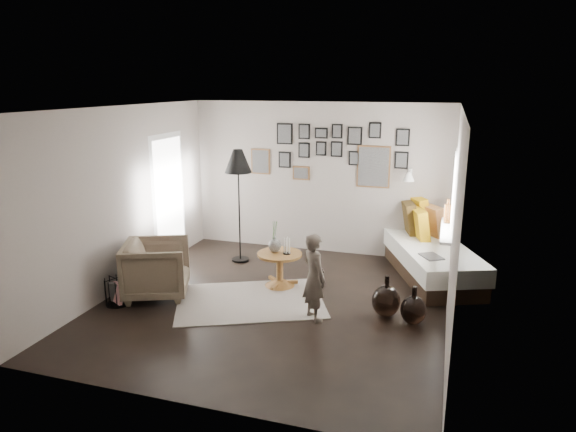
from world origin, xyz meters
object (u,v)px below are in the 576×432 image
(child, at_px, (314,277))
(demijohn_small, at_px, (413,310))
(pedestal_table, at_px, (280,271))
(magazine_basket, at_px, (117,291))
(daybed, at_px, (432,254))
(vase, at_px, (275,243))
(demijohn_large, at_px, (386,301))
(armchair, at_px, (157,269))
(floor_lamp, at_px, (238,165))

(child, bearing_deg, demijohn_small, -123.61)
(pedestal_table, xyz_separation_m, magazine_basket, (-1.89, -1.26, -0.05))
(daybed, height_order, demijohn_small, daybed)
(vase, height_order, daybed, daybed)
(demijohn_small, bearing_deg, pedestal_table, 161.11)
(demijohn_large, relative_size, demijohn_small, 1.10)
(armchair, distance_m, child, 2.28)
(floor_lamp, bearing_deg, armchair, -107.41)
(armchair, bearing_deg, demijohn_small, -110.35)
(demijohn_large, xyz_separation_m, demijohn_small, (0.35, -0.12, -0.02))
(magazine_basket, height_order, child, child)
(floor_lamp, relative_size, demijohn_small, 3.78)
(daybed, height_order, floor_lamp, floor_lamp)
(pedestal_table, relative_size, vase, 1.40)
(daybed, xyz_separation_m, floor_lamp, (-3.09, -0.28, 1.28))
(pedestal_table, bearing_deg, daybed, 28.78)
(vase, bearing_deg, pedestal_table, -14.04)
(vase, relative_size, child, 0.41)
(daybed, bearing_deg, armchair, -173.43)
(floor_lamp, bearing_deg, pedestal_table, -41.48)
(daybed, relative_size, child, 2.13)
(magazine_basket, xyz_separation_m, child, (2.64, 0.36, 0.38))
(daybed, distance_m, child, 2.47)
(vase, xyz_separation_m, armchair, (-1.45, -0.86, -0.26))
(daybed, bearing_deg, pedestal_table, -173.40)
(floor_lamp, relative_size, child, 1.67)
(magazine_basket, distance_m, demijohn_small, 3.90)
(demijohn_large, xyz_separation_m, child, (-0.86, -0.35, 0.35))
(armchair, xyz_separation_m, demijohn_large, (3.14, 0.29, -0.18))
(pedestal_table, height_order, floor_lamp, floor_lamp)
(daybed, bearing_deg, demijohn_large, -128.36)
(vase, distance_m, armchair, 1.70)
(pedestal_table, height_order, vase, vase)
(magazine_basket, relative_size, demijohn_large, 0.70)
(pedestal_table, relative_size, demijohn_large, 1.19)
(child, bearing_deg, floor_lamp, -0.08)
(magazine_basket, xyz_separation_m, demijohn_small, (3.85, 0.59, 0.00))
(magazine_basket, bearing_deg, child, 7.76)
(daybed, relative_size, demijohn_large, 4.40)
(armchair, bearing_deg, daybed, -84.32)
(magazine_basket, bearing_deg, vase, 35.27)
(vase, bearing_deg, child, -48.00)
(vase, height_order, child, child)
(vase, xyz_separation_m, daybed, (2.18, 1.14, -0.32))
(pedestal_table, bearing_deg, floor_lamp, 138.52)
(demijohn_large, bearing_deg, vase, 161.34)
(vase, distance_m, demijohn_large, 1.84)
(armchair, xyz_separation_m, floor_lamp, (0.54, 1.71, 1.22))
(daybed, distance_m, armchair, 4.14)
(vase, bearing_deg, armchair, -149.38)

